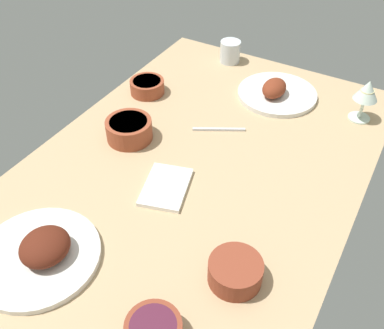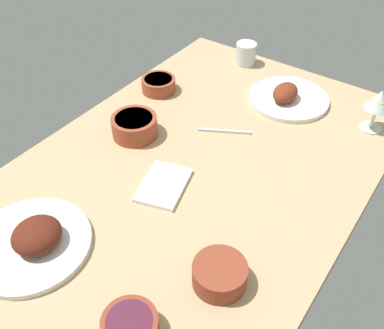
% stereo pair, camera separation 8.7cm
% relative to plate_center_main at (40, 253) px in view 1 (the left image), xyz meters
% --- Properties ---
extents(dining_table, '(1.40, 0.90, 0.04)m').
position_rel_plate_center_main_xyz_m(dining_table, '(0.44, -0.15, -0.04)').
color(dining_table, tan).
rests_on(dining_table, ground).
extents(plate_center_main, '(0.29, 0.29, 0.07)m').
position_rel_plate_center_main_xyz_m(plate_center_main, '(0.00, 0.00, 0.00)').
color(plate_center_main, silver).
rests_on(plate_center_main, dining_table).
extents(plate_near_viewer, '(0.27, 0.27, 0.07)m').
position_rel_plate_center_main_xyz_m(plate_near_viewer, '(0.91, -0.22, -0.00)').
color(plate_near_viewer, silver).
rests_on(plate_near_viewer, dining_table).
extents(bowl_soup, '(0.14, 0.14, 0.06)m').
position_rel_plate_center_main_xyz_m(bowl_soup, '(0.47, 0.09, 0.01)').
color(bowl_soup, brown).
rests_on(bowl_soup, dining_table).
extents(bowl_pasta, '(0.12, 0.12, 0.05)m').
position_rel_plate_center_main_xyz_m(bowl_pasta, '(0.71, 0.19, 0.01)').
color(bowl_pasta, brown).
rests_on(bowl_pasta, dining_table).
extents(bowl_potatoes, '(0.12, 0.12, 0.06)m').
position_rel_plate_center_main_xyz_m(bowl_potatoes, '(0.17, -0.41, 0.01)').
color(bowl_potatoes, brown).
rests_on(bowl_potatoes, dining_table).
extents(wine_glass, '(0.08, 0.08, 0.14)m').
position_rel_plate_center_main_xyz_m(wine_glass, '(0.92, -0.50, 0.08)').
color(wine_glass, silver).
rests_on(wine_glass, dining_table).
extents(water_tumbler, '(0.08, 0.08, 0.08)m').
position_rel_plate_center_main_xyz_m(water_tumbler, '(1.05, 0.03, 0.02)').
color(water_tumbler, silver).
rests_on(water_tumbler, dining_table).
extents(folded_napkin, '(0.19, 0.16, 0.01)m').
position_rel_plate_center_main_xyz_m(folded_napkin, '(0.34, -0.13, -0.02)').
color(folded_napkin, white).
rests_on(folded_napkin, dining_table).
extents(fork_loose, '(0.09, 0.15, 0.01)m').
position_rel_plate_center_main_xyz_m(fork_loose, '(0.64, -0.13, -0.02)').
color(fork_loose, silver).
rests_on(fork_loose, dining_table).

